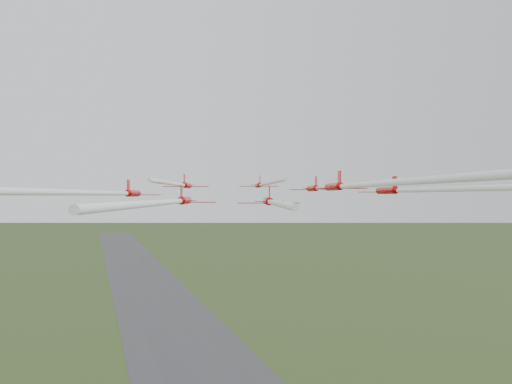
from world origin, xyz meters
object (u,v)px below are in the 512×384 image
object	(u,v)px
jet_row3_right	(431,189)
jet_lead	(264,184)
jet_row2_left	(180,185)
jet_row2_right	(327,187)
jet_row4_left	(171,202)
jet_row4_right	(357,185)
jet_row3_mid	(272,202)
jet_row3_left	(107,193)

from	to	relation	value
jet_row3_right	jet_lead	bearing A→B (deg)	115.55
jet_lead	jet_row2_left	bearing A→B (deg)	-146.47
jet_row2_left	jet_row2_right	bearing A→B (deg)	-14.72
jet_row4_left	jet_row2_left	bearing A→B (deg)	95.12
jet_lead	jet_row2_right	bearing A→B (deg)	-64.40
jet_row4_right	jet_row3_mid	bearing A→B (deg)	121.52
jet_row4_left	jet_row4_right	world-z (taller)	jet_row4_right
jet_lead	jet_row3_right	bearing A→B (deg)	-64.37
jet_row4_left	jet_row4_right	size ratio (longest dim) A/B	0.98
jet_row3_mid	jet_row3_right	distance (m)	21.62
jet_lead	jet_row3_left	bearing A→B (deg)	-121.88
jet_row2_right	jet_row4_left	bearing A→B (deg)	-130.81
jet_row4_left	jet_row3_left	bearing A→B (deg)	143.58
jet_row4_left	jet_row4_right	bearing A→B (deg)	4.49
jet_row2_right	jet_row3_right	world-z (taller)	jet_row2_right
jet_row2_left	jet_row4_left	size ratio (longest dim) A/B	0.81
jet_lead	jet_row4_left	bearing A→B (deg)	-108.05
jet_row2_right	jet_row4_right	distance (m)	25.47
jet_row4_right	jet_lead	bearing A→B (deg)	99.65
jet_lead	jet_row3_left	world-z (taller)	jet_lead
jet_lead	jet_row4_right	bearing A→B (deg)	-80.51
jet_row2_left	jet_row4_right	world-z (taller)	jet_row2_left
jet_lead	jet_row3_left	distance (m)	43.59
jet_row2_left	jet_row3_right	xyz separation A→B (m)	(27.17, -34.38, -1.12)
jet_row2_left	jet_row2_right	xyz separation A→B (m)	(21.97, -12.96, -0.57)
jet_row2_right	jet_row3_left	distance (m)	36.86
jet_lead	jet_row2_left	xyz separation A→B (m)	(-17.20, -6.78, -0.30)
jet_row3_left	jet_row4_left	xyz separation A→B (m)	(6.93, -8.82, -1.02)
jet_row3_left	jet_row3_right	xyz separation A→B (m)	(40.16, -9.78, 0.46)
jet_row3_left	jet_lead	bearing A→B (deg)	60.52
jet_row2_right	jet_row3_right	xyz separation A→B (m)	(5.20, -21.42, -0.55)
jet_row3_mid	jet_row3_right	xyz separation A→B (m)	(17.46, -12.63, 1.72)
jet_lead	jet_row4_left	size ratio (longest dim) A/B	0.97
jet_row3_left	jet_row4_left	distance (m)	11.26
jet_row3_right	jet_row3_left	bearing A→B (deg)	178.25
jet_lead	jet_row3_right	xyz separation A→B (m)	(9.97, -41.16, -1.42)
jet_row2_left	jet_row3_left	bearing A→B (deg)	-102.03
jet_lead	jet_row2_right	xyz separation A→B (m)	(4.77, -19.75, -0.87)
jet_row2_left	jet_row2_right	size ratio (longest dim) A/B	0.72
jet_lead	jet_row2_left	world-z (taller)	jet_lead
jet_row3_mid	jet_row4_right	size ratio (longest dim) A/B	0.91
jet_row2_right	jet_row4_right	bearing A→B (deg)	-92.22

